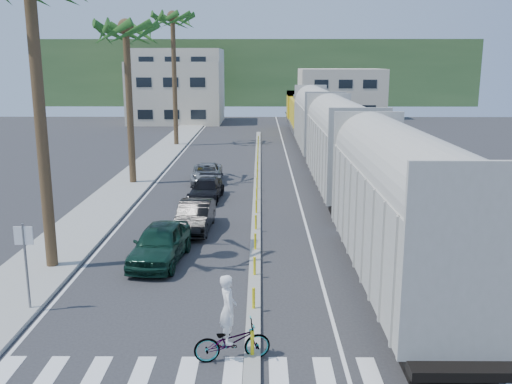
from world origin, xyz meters
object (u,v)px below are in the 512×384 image
car_second (195,216)px  street_sign (25,254)px  cyclist (231,333)px  car_lead (160,243)px

car_second → street_sign: bearing=-112.8°
street_sign → car_second: bearing=64.8°
street_sign → car_second: street_sign is taller
street_sign → car_second: size_ratio=0.68×
street_sign → car_second: (4.36, 9.27, -1.26)m
cyclist → car_second: bearing=0.0°
car_lead → cyclist: bearing=-61.8°
car_second → cyclist: (2.36, -12.30, 0.07)m
car_lead → cyclist: size_ratio=1.95×
car_lead → car_second: car_lead is taller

